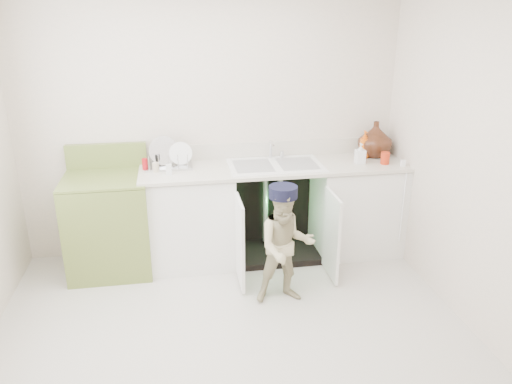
% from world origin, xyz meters
% --- Properties ---
extents(ground, '(3.50, 3.50, 0.00)m').
position_xyz_m(ground, '(0.00, 0.00, 0.00)').
color(ground, '#BAB1A3').
rests_on(ground, ground).
extents(room_shell, '(6.00, 5.50, 1.26)m').
position_xyz_m(room_shell, '(0.00, 0.00, 1.25)').
color(room_shell, beige).
rests_on(room_shell, ground).
extents(counter_run, '(2.44, 1.02, 1.24)m').
position_xyz_m(counter_run, '(0.58, 1.21, 0.48)').
color(counter_run, white).
rests_on(counter_run, ground).
extents(avocado_stove, '(0.71, 0.65, 1.10)m').
position_xyz_m(avocado_stove, '(-0.96, 1.18, 0.46)').
color(avocado_stove, olive).
rests_on(avocado_stove, ground).
extents(repair_worker, '(0.47, 0.65, 0.98)m').
position_xyz_m(repair_worker, '(0.47, 0.40, 0.50)').
color(repair_worker, tan).
rests_on(repair_worker, ground).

